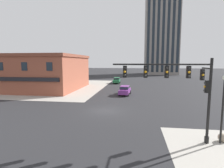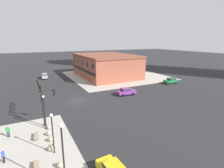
{
  "view_description": "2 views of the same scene",
  "coord_description": "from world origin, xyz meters",
  "px_view_note": "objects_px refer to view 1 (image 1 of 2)",
  "views": [
    {
      "loc": [
        3.7,
        -21.43,
        6.04
      ],
      "look_at": [
        0.54,
        1.55,
        3.18
      ],
      "focal_mm": 28.61,
      "sensor_mm": 36.0,
      "label": 1
    },
    {
      "loc": [
        35.15,
        -9.81,
        12.74
      ],
      "look_at": [
        0.22,
        8.18,
        2.71
      ],
      "focal_mm": 28.06,
      "sensor_mm": 36.0,
      "label": 2
    }
  ],
  "objects_px": {
    "traffic_signal_main": "(183,84)",
    "street_lamp_corner_near": "(223,101)",
    "car_main_southbound_far": "(125,90)",
    "bollard_sphere_curb_a": "(222,137)",
    "car_main_southbound_near": "(117,80)"
  },
  "relations": [
    {
      "from": "traffic_signal_main",
      "to": "bollard_sphere_curb_a",
      "type": "relative_size",
      "value": 11.28
    },
    {
      "from": "bollard_sphere_curb_a",
      "to": "car_main_southbound_far",
      "type": "xyz_separation_m",
      "value": [
        -8.69,
        18.65,
        0.6
      ]
    },
    {
      "from": "traffic_signal_main",
      "to": "car_main_southbound_near",
      "type": "bearing_deg",
      "value": 103.88
    },
    {
      "from": "bollard_sphere_curb_a",
      "to": "car_main_southbound_far",
      "type": "relative_size",
      "value": 0.14
    },
    {
      "from": "bollard_sphere_curb_a",
      "to": "car_main_southbound_near",
      "type": "height_order",
      "value": "car_main_southbound_near"
    },
    {
      "from": "traffic_signal_main",
      "to": "car_main_southbound_near",
      "type": "distance_m",
      "value": 37.94
    },
    {
      "from": "bollard_sphere_curb_a",
      "to": "car_main_southbound_near",
      "type": "distance_m",
      "value": 38.41
    },
    {
      "from": "traffic_signal_main",
      "to": "car_main_southbound_far",
      "type": "bearing_deg",
      "value": 106.44
    },
    {
      "from": "traffic_signal_main",
      "to": "street_lamp_corner_near",
      "type": "distance_m",
      "value": 3.06
    },
    {
      "from": "bollard_sphere_curb_a",
      "to": "street_lamp_corner_near",
      "type": "xyz_separation_m",
      "value": [
        -0.29,
        -0.33,
        2.92
      ]
    },
    {
      "from": "bollard_sphere_curb_a",
      "to": "car_main_southbound_near",
      "type": "bearing_deg",
      "value": 108.48
    },
    {
      "from": "street_lamp_corner_near",
      "to": "car_main_southbound_far",
      "type": "distance_m",
      "value": 20.88
    },
    {
      "from": "bollard_sphere_curb_a",
      "to": "car_main_southbound_far",
      "type": "height_order",
      "value": "car_main_southbound_far"
    },
    {
      "from": "bollard_sphere_curb_a",
      "to": "street_lamp_corner_near",
      "type": "relative_size",
      "value": 0.13
    },
    {
      "from": "car_main_southbound_far",
      "to": "traffic_signal_main",
      "type": "bearing_deg",
      "value": -73.56
    }
  ]
}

